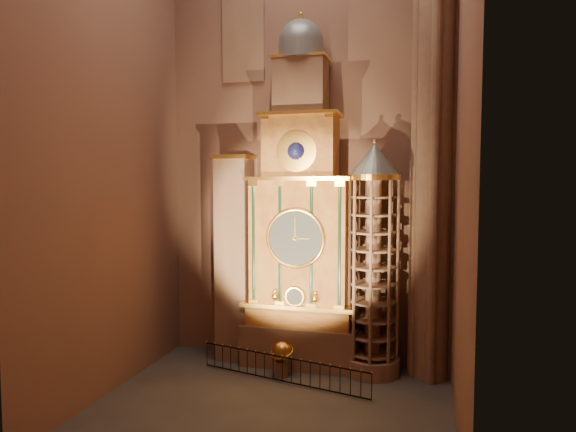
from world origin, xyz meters
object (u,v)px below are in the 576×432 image
(celestial_globe, at_px, (282,356))
(iron_railing, at_px, (282,369))
(portrait_tower, at_px, (234,257))
(stair_turret, at_px, (373,261))
(astronomical_clock, at_px, (301,228))

(celestial_globe, height_order, iron_railing, celestial_globe)
(portrait_tower, xyz_separation_m, stair_turret, (6.90, -0.28, 0.12))
(astronomical_clock, distance_m, iron_railing, 6.53)
(portrait_tower, xyz_separation_m, iron_railing, (3.17, -2.45, -4.53))
(celestial_globe, bearing_deg, portrait_tower, 150.48)
(celestial_globe, distance_m, iron_railing, 0.89)
(stair_turret, xyz_separation_m, celestial_globe, (-3.97, -1.38, -4.31))
(astronomical_clock, height_order, celestial_globe, astronomical_clock)
(astronomical_clock, distance_m, portrait_tower, 3.73)
(stair_turret, bearing_deg, portrait_tower, 177.67)
(stair_turret, distance_m, iron_railing, 6.34)
(astronomical_clock, xyz_separation_m, celestial_globe, (-0.47, -1.64, -5.72))
(astronomical_clock, bearing_deg, celestial_globe, -105.79)
(astronomical_clock, relative_size, portrait_tower, 1.64)
(portrait_tower, height_order, celestial_globe, portrait_tower)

